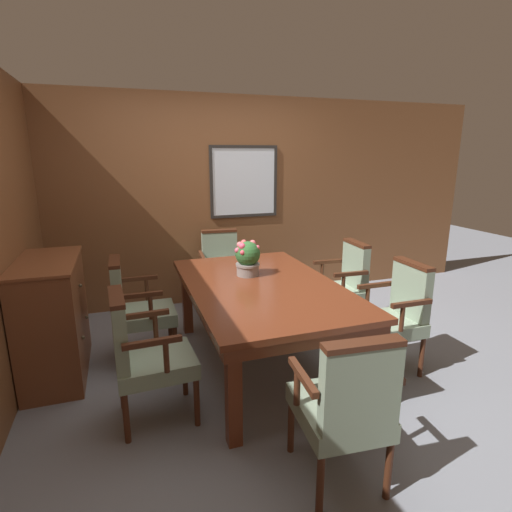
{
  "coord_description": "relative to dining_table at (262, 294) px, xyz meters",
  "views": [
    {
      "loc": [
        -1.1,
        -2.91,
        1.78
      ],
      "look_at": [
        -0.03,
        0.2,
        0.94
      ],
      "focal_mm": 28.0,
      "sensor_mm": 36.0,
      "label": 1
    }
  ],
  "objects": [
    {
      "name": "chair_left_near",
      "position": [
        -0.99,
        -0.44,
        -0.15
      ],
      "size": [
        0.54,
        0.52,
        0.93
      ],
      "rotation": [
        0.0,
        0.0,
        1.62
      ],
      "color": "#472314",
      "rests_on": "ground_plane"
    },
    {
      "name": "dining_table",
      "position": [
        0.0,
        0.0,
        0.0
      ],
      "size": [
        1.2,
        1.95,
        0.74
      ],
      "color": "maroon",
      "rests_on": "ground_plane"
    },
    {
      "name": "ground_plane",
      "position": [
        0.03,
        -0.05,
        -0.65
      ],
      "size": [
        14.0,
        14.0,
        0.0
      ],
      "primitive_type": "plane",
      "color": "gray"
    },
    {
      "name": "chair_right_near",
      "position": [
        1.02,
        -0.41,
        -0.15
      ],
      "size": [
        0.52,
        0.5,
        0.93
      ],
      "rotation": [
        0.0,
        0.0,
        -1.58
      ],
      "color": "#472314",
      "rests_on": "ground_plane"
    },
    {
      "name": "chair_head_near",
      "position": [
        -0.02,
        -1.36,
        -0.15
      ],
      "size": [
        0.53,
        0.55,
        0.93
      ],
      "rotation": [
        0.0,
        0.0,
        3.06
      ],
      "color": "#472314",
      "rests_on": "ground_plane"
    },
    {
      "name": "chair_head_far",
      "position": [
        -0.0,
        1.36,
        -0.15
      ],
      "size": [
        0.52,
        0.55,
        0.93
      ],
      "rotation": [
        0.0,
        0.0,
        -0.07
      ],
      "color": "#472314",
      "rests_on": "ground_plane"
    },
    {
      "name": "sideboard_cabinet",
      "position": [
        -1.65,
        0.41,
        -0.16
      ],
      "size": [
        0.47,
        0.96,
        0.98
      ],
      "color": "brown",
      "rests_on": "ground_plane"
    },
    {
      "name": "wall_back",
      "position": [
        0.04,
        1.74,
        0.58
      ],
      "size": [
        7.2,
        0.08,
        2.45
      ],
      "color": "brown",
      "rests_on": "ground_plane"
    },
    {
      "name": "potted_plant",
      "position": [
        -0.04,
        0.26,
        0.25
      ],
      "size": [
        0.24,
        0.22,
        0.32
      ],
      "color": "gray",
      "rests_on": "dining_table"
    },
    {
      "name": "chair_right_far",
      "position": [
        1.02,
        0.41,
        -0.15
      ],
      "size": [
        0.53,
        0.51,
        0.93
      ],
      "rotation": [
        0.0,
        0.0,
        -1.62
      ],
      "color": "#472314",
      "rests_on": "ground_plane"
    },
    {
      "name": "chair_left_far",
      "position": [
        -1.0,
        0.45,
        -0.15
      ],
      "size": [
        0.52,
        0.5,
        0.93
      ],
      "rotation": [
        0.0,
        0.0,
        1.57
      ],
      "color": "#472314",
      "rests_on": "ground_plane"
    }
  ]
}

